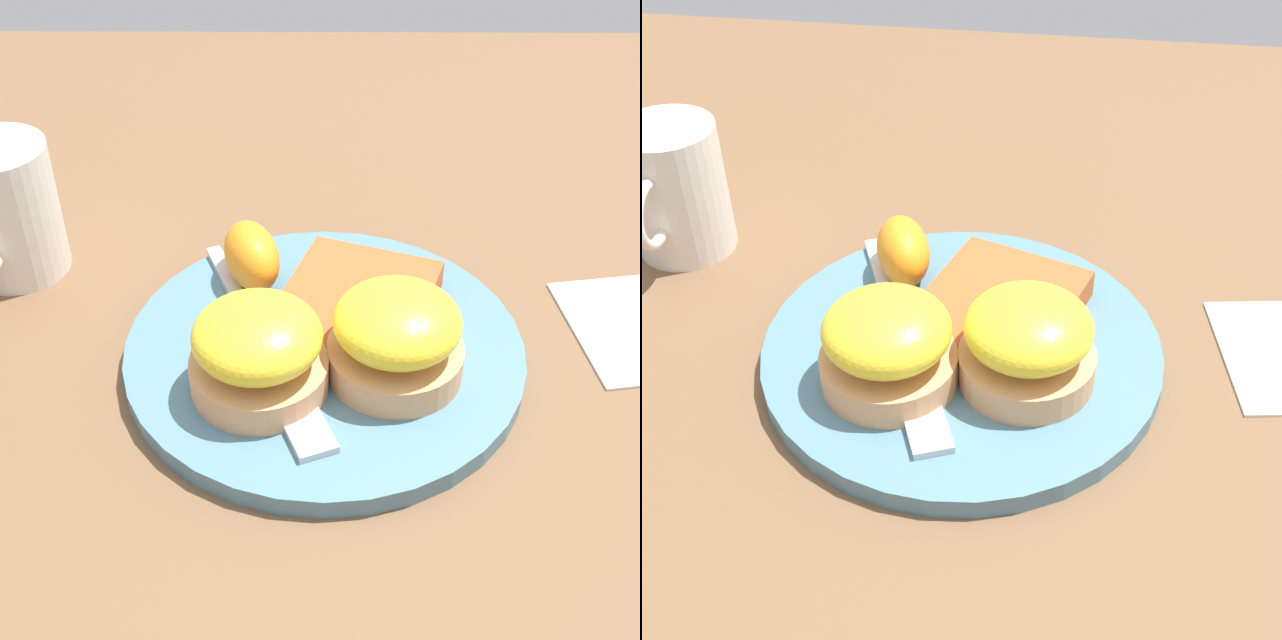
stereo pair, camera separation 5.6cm
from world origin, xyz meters
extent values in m
plane|color=brown|center=(0.00, 0.00, 0.00)|extent=(1.10, 1.10, 0.00)
cylinder|color=slate|center=(0.00, 0.00, 0.01)|extent=(0.26, 0.26, 0.01)
cylinder|color=tan|center=(0.04, -0.04, 0.02)|extent=(0.08, 0.08, 0.02)
ellipsoid|color=yellow|center=(0.04, -0.04, 0.05)|extent=(0.08, 0.08, 0.04)
cylinder|color=tan|center=(0.03, 0.04, 0.02)|extent=(0.08, 0.08, 0.02)
ellipsoid|color=yellow|center=(0.03, 0.04, 0.05)|extent=(0.08, 0.08, 0.04)
cube|color=#B85127|center=(-0.03, 0.02, 0.02)|extent=(0.13, 0.12, 0.02)
ellipsoid|color=orange|center=(-0.07, -0.05, 0.04)|extent=(0.07, 0.05, 0.04)
cube|color=silver|center=(-0.05, -0.06, 0.02)|extent=(0.11, 0.05, 0.00)
cube|color=silver|center=(0.08, -0.01, 0.02)|extent=(0.05, 0.04, 0.00)
cylinder|color=silver|center=(-0.10, -0.23, 0.05)|extent=(0.07, 0.07, 0.10)
camera|label=1|loc=(0.43, 0.00, 0.39)|focal=50.00mm
camera|label=2|loc=(0.43, 0.06, 0.39)|focal=50.00mm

